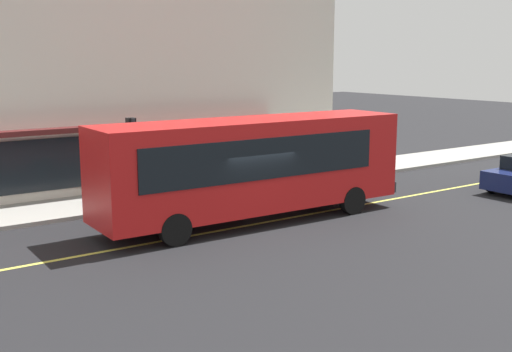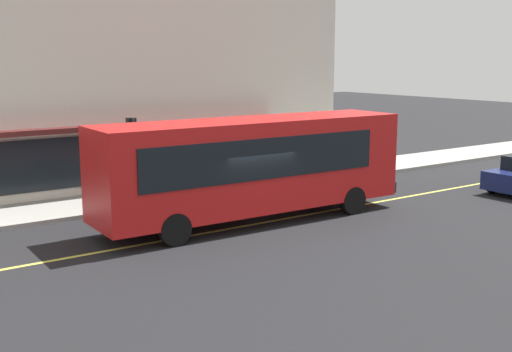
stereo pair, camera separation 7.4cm
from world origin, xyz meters
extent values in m
plane|color=black|center=(0.00, 0.00, 0.00)|extent=(120.00, 120.00, 0.00)
cube|color=#9E9B93|center=(0.00, 5.58, 0.07)|extent=(80.00, 3.18, 0.15)
cube|color=#D8D14C|center=(0.00, 0.00, 0.00)|extent=(36.00, 0.16, 0.01)
cube|color=silver|center=(-3.34, 12.56, 6.84)|extent=(26.99, 10.78, 13.69)
cube|color=#4C1919|center=(-3.34, 6.92, 2.80)|extent=(18.90, 0.70, 0.20)
cube|color=black|center=(-3.34, 7.14, 1.50)|extent=(16.20, 0.08, 2.00)
cube|color=red|center=(0.52, 0.39, 2.00)|extent=(11.06, 2.77, 3.00)
cube|color=black|center=(5.97, 0.25, 2.36)|extent=(0.17, 2.10, 1.80)
cube|color=black|center=(0.25, 1.67, 2.36)|extent=(8.80, 0.28, 1.32)
cube|color=black|center=(0.19, -0.87, 2.36)|extent=(8.80, 0.28, 1.32)
cube|color=#0CF259|center=(6.04, 0.25, 3.25)|extent=(0.13, 1.90, 0.36)
cube|color=#2D2D33|center=(6.07, 0.25, 0.75)|extent=(0.22, 2.40, 0.40)
cylinder|color=black|center=(4.07, 1.43, 0.50)|extent=(1.01, 0.32, 1.00)
cylinder|color=black|center=(4.01, -0.83, 0.50)|extent=(1.01, 0.32, 1.00)
cylinder|color=black|center=(-2.97, 1.61, 0.50)|extent=(1.01, 0.32, 1.00)
cylinder|color=black|center=(-3.02, -0.65, 0.50)|extent=(1.01, 0.32, 1.00)
cylinder|color=#2D2D33|center=(-1.94, 4.50, 1.75)|extent=(0.12, 0.12, 3.20)
cube|color=black|center=(-1.94, 4.70, 2.90)|extent=(0.30, 0.30, 0.90)
sphere|color=red|center=(-1.94, 4.87, 3.17)|extent=(0.18, 0.18, 0.18)
sphere|color=orange|center=(-1.94, 4.87, 2.90)|extent=(0.18, 0.18, 0.18)
sphere|color=green|center=(-1.94, 4.87, 2.63)|extent=(0.18, 0.18, 0.18)
cylinder|color=black|center=(11.35, -1.43, 0.32)|extent=(0.64, 0.22, 0.64)
cylinder|color=black|center=(4.01, 6.10, 0.55)|extent=(0.18, 0.18, 0.80)
cylinder|color=#26723F|center=(4.01, 6.10, 1.27)|extent=(0.34, 0.34, 0.64)
sphere|color=tan|center=(4.01, 6.10, 1.70)|extent=(0.22, 0.22, 0.22)
camera|label=1|loc=(-11.59, -17.00, 5.54)|focal=44.72mm
camera|label=2|loc=(-11.53, -17.04, 5.54)|focal=44.72mm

